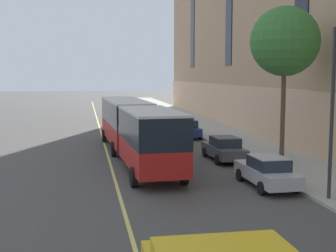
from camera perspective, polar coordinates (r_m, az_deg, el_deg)
The scene contains 10 objects.
ground_plane at distance 23.35m, azimuth -1.83°, elevation -7.37°, with size 260.00×260.00×0.00m, color #4C4947.
sidewalk at distance 28.81m, azimuth 15.50°, elevation -4.80°, with size 5.07×160.00×0.15m, color #ADA89E.
city_bus at distance 30.71m, azimuth -4.12°, elevation -0.07°, with size 3.68×19.14×3.63m.
parked_car_darkgray_0 at distance 30.20m, azimuth 6.86°, elevation -2.74°, with size 2.02×4.58×1.56m.
parked_car_navy_1 at distance 40.83m, azimuth 2.26°, elevation -0.32°, with size 1.95×4.67×1.56m.
parked_car_black_2 at distance 54.53m, azimuth -1.12°, elevation 1.38°, with size 2.02×4.30×1.56m.
parked_car_silver_4 at distance 23.54m, azimuth 11.96°, elevation -5.44°, with size 1.96×4.75×1.56m.
street_tree_mid_block at distance 29.30m, azimuth 14.05°, elevation 9.93°, with size 4.18×4.18×9.42m.
street_lamp at distance 20.93m, azimuth 19.73°, elevation 3.45°, with size 0.36×1.48×7.35m.
lane_centerline at distance 26.08m, azimuth -6.67°, elevation -5.93°, with size 0.16×140.00×0.01m, color #E0D66B.
Camera 1 is at (-3.27, -22.44, 5.56)m, focal length 50.00 mm.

